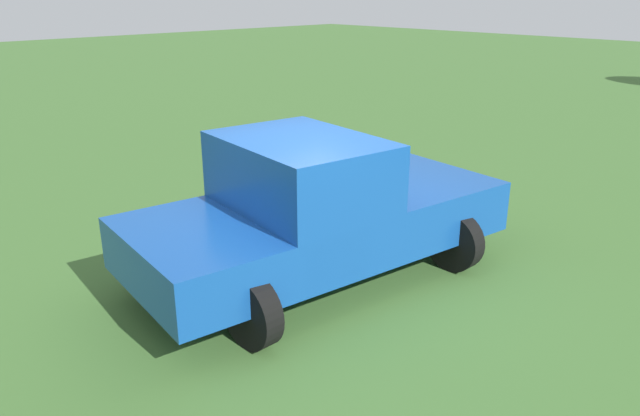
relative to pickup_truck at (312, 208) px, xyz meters
name	(u,v)px	position (x,y,z in m)	size (l,w,h in m)	color
ground_plane	(317,286)	(-0.19, 0.11, -0.92)	(80.00, 80.00, 0.00)	#3D662D
pickup_truck	(312,208)	(0.00, 0.00, 0.00)	(2.80, 4.83, 1.80)	black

